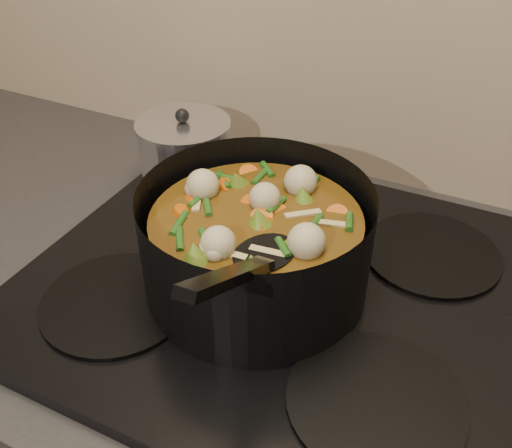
% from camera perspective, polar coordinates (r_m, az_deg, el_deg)
% --- Properties ---
extents(stovetop, '(0.62, 0.54, 0.03)m').
position_cam_1_polar(stovetop, '(0.73, 2.58, -5.93)').
color(stovetop, black).
rests_on(stovetop, counter).
extents(stockpot, '(0.31, 0.38, 0.20)m').
position_cam_1_polar(stockpot, '(0.68, 0.00, -2.12)').
color(stockpot, black).
rests_on(stockpot, stovetop).
extents(saucepan, '(0.15, 0.15, 0.12)m').
position_cam_1_polar(saucepan, '(0.90, -7.12, 7.30)').
color(saucepan, silver).
rests_on(saucepan, stovetop).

